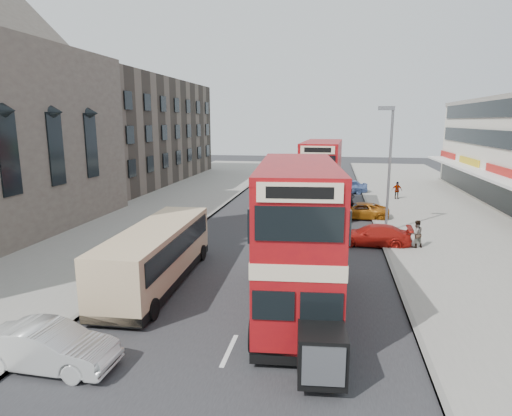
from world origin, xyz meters
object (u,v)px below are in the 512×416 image
Objects in this scene: bus_main at (297,237)px; car_right_a at (373,235)px; car_right_c at (346,186)px; pedestrian_far at (397,190)px; cyclist at (350,207)px; pedestrian_near at (416,234)px; car_left_front at (49,347)px; car_right_b at (359,211)px; coach at (157,253)px; bus_second at (321,177)px; street_lamp at (389,160)px.

bus_main is 2.34× the size of car_right_a.
pedestrian_far is at bearing 47.55° from car_right_c.
car_right_a is 7.99m from cyclist.
car_right_c is at bearing 85.62° from cyclist.
car_right_a is 2.71× the size of pedestrian_near.
pedestrian_far reaches higher than car_right_c.
bus_main is at bearing -103.21° from cyclist.
car_right_b is (10.11, 22.05, -0.07)m from car_left_front.
bus_main is 28.47m from car_right_c.
cyclist reaches higher than pedestrian_far.
cyclist is (-4.49, -7.66, -0.21)m from pedestrian_far.
car_right_a is at bearing 4.33° from car_right_b.
coach reaches higher than car_right_b.
coach is at bearing -127.14° from pedestrian_far.
car_right_b is 1.03× the size of car_right_c.
bus_main is at bearing -16.59° from coach.
car_right_c is 19.47m from pedestrian_near.
car_right_c is (-0.68, 11.54, 0.12)m from car_right_b.
car_left_front is at bearing -117.22° from cyclist.
bus_second is 4.66× the size of cyclist.
street_lamp is 7.13m from bus_second.
pedestrian_far reaches higher than car_left_front.
car_right_b is at bearing -4.52° from car_right_c.
cyclist is at bearing 58.07° from coach.
pedestrian_near is at bearing 28.79° from coach.
car_left_front reaches higher than car_right_a.
car_right_c is at bearing 97.64° from street_lamp.
car_right_b is at bearing 55.13° from coach.
bus_second is 1.09× the size of coach.
car_right_a is 2.00× the size of cyclist.
car_right_a is 2.72× the size of pedestrian_far.
car_right_c reaches higher than car_left_front.
pedestrian_near is (2.77, -7.62, 0.34)m from car_right_b.
car_left_front reaches higher than car_right_b.
car_right_b is (-0.45, 7.16, -0.02)m from car_right_a.
car_right_c is at bearing 69.07° from coach.
bus_second is 6.34× the size of pedestrian_far.
bus_second is at bearing -19.88° from car_right_c.
bus_main is at bearing -110.49° from street_lamp.
car_left_front is 2.56× the size of pedestrian_near.
car_right_c is at bearing -99.41° from bus_second.
car_right_b is at bearing -106.33° from bus_main.
pedestrian_far reaches higher than car_right_a.
cyclist reaches higher than pedestrian_near.
coach reaches higher than cyclist.
car_right_a is 1.02× the size of car_right_c.
pedestrian_near reaches higher than car_right_a.
bus_main reaches higher than cyclist.
bus_main is at bearing -113.12° from pedestrian_far.
cyclist is (-0.63, 0.75, 0.13)m from car_right_b.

